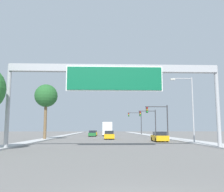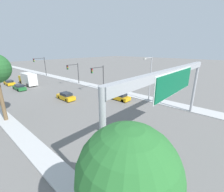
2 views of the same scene
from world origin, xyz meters
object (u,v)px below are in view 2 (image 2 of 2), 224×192
object	(u,v)px
truck_box_primary	(28,79)
palm_tree_foreground	(128,175)
car_near_right	(120,97)
car_mid_center	(9,83)
car_far_right	(19,87)
traffic_light_near_intersection	(99,74)
traffic_light_mid_block	(75,71)
sign_gantry	(173,80)
traffic_light_far_intersection	(42,64)
street_lamp_right	(149,76)
car_far_center	(66,96)

from	to	relation	value
truck_box_primary	palm_tree_foreground	xyz separation A→B (m)	(-11.29, -41.98, 3.42)
car_near_right	car_mid_center	size ratio (longest dim) A/B	0.99
car_far_right	traffic_light_near_intersection	size ratio (longest dim) A/B	0.78
truck_box_primary	traffic_light_mid_block	distance (m)	13.16
sign_gantry	car_far_right	bearing A→B (deg)	95.60
car_far_right	traffic_light_far_intersection	bearing A→B (deg)	48.94
car_far_right	traffic_light_mid_block	bearing A→B (deg)	-24.08
car_far_right	traffic_light_mid_block	xyz separation A→B (m)	(12.58, -5.62, 3.28)
traffic_light_mid_block	street_lamp_right	size ratio (longest dim) A/B	0.70
car_mid_center	traffic_light_near_intersection	xyz separation A→B (m)	(12.48, -23.54, 3.36)
car_near_right	traffic_light_near_intersection	xyz separation A→B (m)	(1.98, 7.78, 3.34)
car_near_right	street_lamp_right	size ratio (longest dim) A/B	0.50
car_far_center	traffic_light_far_intersection	world-z (taller)	traffic_light_far_intersection
car_near_right	car_far_right	distance (m)	25.65
sign_gantry	traffic_light_near_intersection	distance (m)	22.18
car_far_right	street_lamp_right	world-z (taller)	street_lamp_right
traffic_light_mid_block	traffic_light_near_intersection	bearing A→B (deg)	-90.55
car_far_center	street_lamp_right	xyz separation A→B (m)	(9.98, -12.69, 4.31)
sign_gantry	car_far_center	bearing A→B (deg)	90.00
car_far_right	car_mid_center	distance (m)	7.92
car_far_center	traffic_light_near_intersection	size ratio (longest dim) A/B	0.73
palm_tree_foreground	traffic_light_near_intersection	bearing A→B (deg)	48.24
traffic_light_near_intersection	traffic_light_mid_block	xyz separation A→B (m)	(0.10, 10.00, -0.07)
car_mid_center	traffic_light_near_intersection	distance (m)	26.86
truck_box_primary	street_lamp_right	world-z (taller)	street_lamp_right
car_mid_center	palm_tree_foreground	distance (m)	47.12
car_far_center	street_lamp_right	world-z (taller)	street_lamp_right
car_mid_center	palm_tree_foreground	bearing A→B (deg)	-99.56
sign_gantry	traffic_light_far_intersection	distance (m)	50.96
car_far_right	street_lamp_right	bearing A→B (deg)	-64.22
traffic_light_near_intersection	traffic_light_far_intersection	bearing A→B (deg)	89.91
street_lamp_right	car_far_right	bearing A→B (deg)	115.78
sign_gantry	traffic_light_mid_block	size ratio (longest dim) A/B	3.44
sign_gantry	truck_box_primary	xyz separation A→B (m)	(0.00, 39.37, -5.02)
traffic_light_near_intersection	car_far_right	bearing A→B (deg)	128.62
sign_gantry	car_near_right	bearing A→B (deg)	60.41
sign_gantry	traffic_light_near_intersection	xyz separation A→B (m)	(8.98, 20.10, -2.73)
truck_box_primary	street_lamp_right	xyz separation A→B (m)	(9.98, -31.56, 3.29)
car_far_right	car_mid_center	bearing A→B (deg)	90.00
car_near_right	car_far_right	size ratio (longest dim) A/B	0.91
traffic_light_far_intersection	palm_tree_foreground	xyz separation A→B (m)	(-20.32, -52.71, 0.63)
car_mid_center	traffic_light_far_intersection	world-z (taller)	traffic_light_far_intersection
sign_gantry	car_far_center	xyz separation A→B (m)	(0.00, 20.50, -6.04)
car_far_center	traffic_light_near_intersection	distance (m)	9.58
traffic_light_mid_block	palm_tree_foreground	bearing A→B (deg)	-121.91
traffic_light_near_intersection	traffic_light_mid_block	distance (m)	10.00
sign_gantry	traffic_light_mid_block	xyz separation A→B (m)	(9.08, 30.10, -2.80)
traffic_light_mid_block	street_lamp_right	world-z (taller)	street_lamp_right
car_mid_center	car_far_center	xyz separation A→B (m)	(3.50, -23.15, 0.05)
truck_box_primary	street_lamp_right	size ratio (longest dim) A/B	0.91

